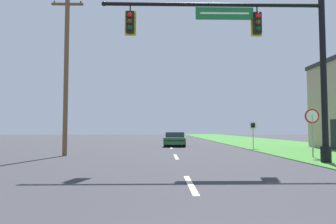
{
  "coord_description": "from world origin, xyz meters",
  "views": [
    {
      "loc": [
        -0.78,
        -2.07,
        1.49
      ],
      "look_at": [
        0.0,
        33.68,
        3.54
      ],
      "focal_mm": 32.0,
      "sensor_mm": 36.0,
      "label": 1
    }
  ],
  "objects": [
    {
      "name": "grass_verge_right",
      "position": [
        10.5,
        30.0,
        0.02
      ],
      "size": [
        10.0,
        110.0,
        0.04
      ],
      "color": "#38752D",
      "rests_on": "ground"
    },
    {
      "name": "route_sign_post",
      "position": [
        6.15,
        20.44,
        1.53
      ],
      "size": [
        0.55,
        0.06,
        2.03
      ],
      "color": "gray",
      "rests_on": "grass_verge_right"
    },
    {
      "name": "car_ahead",
      "position": [
        0.43,
        24.44,
        0.6
      ],
      "size": [
        2.14,
        4.55,
        1.19
      ],
      "color": "black",
      "rests_on": "ground"
    },
    {
      "name": "utility_pole_near",
      "position": [
        -6.18,
        14.8,
        4.93
      ],
      "size": [
        1.8,
        0.26,
        9.55
      ],
      "color": "brown",
      "rests_on": "ground"
    },
    {
      "name": "road_center_line",
      "position": [
        0.0,
        22.0,
        0.01
      ],
      "size": [
        0.16,
        34.8,
        0.01
      ],
      "color": "silver",
      "rests_on": "ground"
    },
    {
      "name": "signal_mast",
      "position": [
        3.92,
        10.9,
        4.85
      ],
      "size": [
        10.06,
        0.47,
        7.86
      ],
      "color": "black",
      "rests_on": "grass_verge_right"
    },
    {
      "name": "stop_sign",
      "position": [
        7.06,
        13.32,
        1.86
      ],
      "size": [
        0.76,
        0.07,
        2.5
      ],
      "color": "gray",
      "rests_on": "grass_verge_right"
    }
  ]
}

